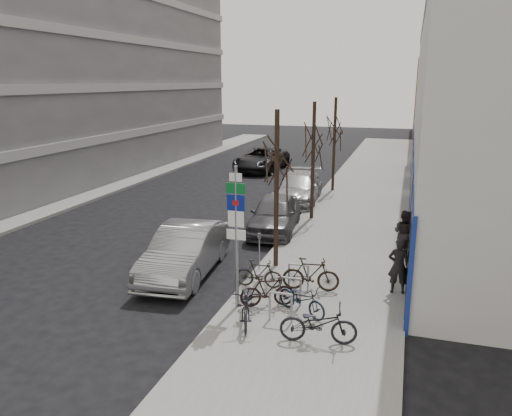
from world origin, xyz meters
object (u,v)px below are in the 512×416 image
Objects in this scene: bike_mid_curb at (302,296)px; parked_car_front at (185,251)px; tree_far at (335,122)px; bike_far_curb at (318,321)px; bike_far_inner at (311,274)px; parked_car_back at (298,188)px; tree_near at (277,152)px; meter_mid at (295,209)px; bike_near_right at (268,291)px; parked_car_mid at (275,214)px; bike_mid_inner at (259,273)px; highway_sign_pole at (236,229)px; tree_mid at (314,133)px; meter_back at (318,185)px; bike_rack at (290,288)px; bike_near_left at (247,300)px; pedestrian_far at (404,233)px; lane_car at (261,159)px; pedestrian_near at (399,266)px; meter_front at (259,248)px.

parked_car_front reaches higher than bike_mid_curb.
bike_far_curb is (2.35, -17.81, -3.38)m from tree_far.
bike_far_inner is 12.00m from parked_car_back.
bike_far_inner is (1.57, -1.77, -3.42)m from tree_near.
meter_mid is 8.65m from bike_mid_curb.
parked_car_mid is (-1.82, 7.54, 0.17)m from bike_near_right.
tree_near reaches higher than meter_mid.
bike_far_curb is at bearing -74.36° from parked_car_mid.
bike_mid_curb is 1.11× the size of bike_mid_inner.
bike_mid_inner is at bearing -86.39° from meter_mid.
bike_mid_curb is at bearing -122.93° from bike_near_right.
highway_sign_pole is 2.53× the size of bike_mid_curb.
parked_car_mid is 5.55m from parked_car_back.
tree_far is (0.20, 16.51, 1.65)m from highway_sign_pole.
tree_mid is 10.60m from bike_mid_curb.
tree_far reaches higher than parked_car_mid.
bike_far_curb is (2.55, -1.30, -1.73)m from highway_sign_pole.
bike_near_right is at bearing 18.72° from highway_sign_pole.
bike_near_right is (0.62, -9.73, -3.47)m from tree_mid.
bike_mid_curb is at bearing -81.43° from meter_back.
parked_car_back is (-2.60, 12.76, 0.14)m from bike_rack.
bike_near_left is (0.53, -0.76, -1.71)m from highway_sign_pole.
bike_far_inner is at bearing -83.92° from tree_far.
highway_sign_pole reaches higher than meter_mid.
bike_near_right is at bearing 89.64° from pedestrian_far.
tree_far is 0.91× the size of lane_car.
parked_car_front is at bearing 37.19° from bike_near_right.
bike_rack is 16.31m from tree_far.
pedestrian_near is (3.78, 3.11, 0.26)m from bike_near_left.
pedestrian_near is at bearing -82.73° from bike_mid_inner.
pedestrian_near reaches higher than bike_far_curb.
bike_rack is 0.41× the size of tree_near.
tree_mid is at bearing 97.28° from bike_rack.
meter_front is 3.58m from bike_mid_curb.
bike_near_left is at bearing -85.51° from tree_near.
parked_car_back is 12.32m from pedestrian_near.
parked_car_back is (-1.40, 11.85, 0.19)m from bike_mid_inner.
tree_far is 4.08m from meter_back.
pedestrian_near is at bearing -15.68° from tree_near.
tree_far is 17.59m from bike_near_left.
highway_sign_pole is 2.02m from bike_near_right.
bike_far_inner is (0.37, 1.13, 0.02)m from bike_rack.
bike_far_inner is (-0.07, 1.63, 0.03)m from bike_mid_curb.
tree_far reaches higher than bike_near_left.
parked_car_mid is (-0.75, -6.19, -0.11)m from meter_back.
meter_back reaches higher than bike_mid_curb.
bike_far_inner is (-0.78, 3.05, -0.05)m from bike_far_curb.
parked_car_front is at bearing 60.20° from pedestrian_far.
meter_back is 12.51m from bike_mid_inner.
tree_near is 4.03m from bike_mid_inner.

